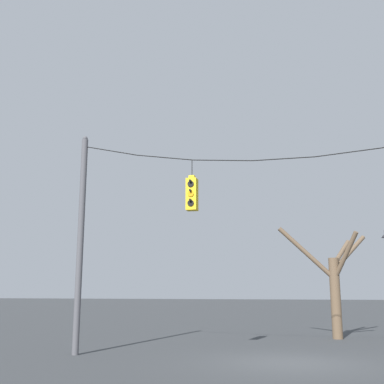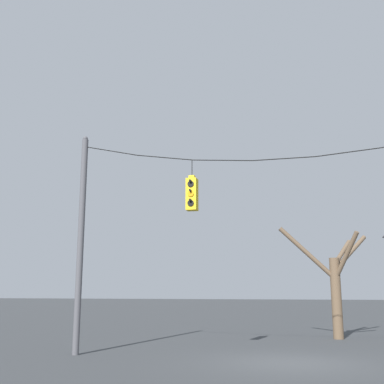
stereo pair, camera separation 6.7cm
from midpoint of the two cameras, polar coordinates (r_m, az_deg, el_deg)
The scene contains 5 objects.
ground_plane at distance 14.64m, azimuth 11.80°, elevation -19.22°, with size 200.00×200.00×0.00m, color #383A3D.
utility_pole_left at distance 16.44m, azimuth -12.95°, elevation -5.67°, with size 0.21×0.21×7.25m.
span_wire at distance 15.24m, azimuth 10.84°, elevation 4.97°, with size 13.43×0.03×0.90m.
traffic_light_near_left_pole at distance 15.33m, azimuth 0.13°, elevation -0.23°, with size 0.34×0.58×1.66m.
bare_tree at distance 21.97m, azimuth 16.74°, elevation -10.04°, with size 3.92×2.92×4.77m.
Camera 2 is at (0.68, -14.48, 2.00)m, focal length 45.00 mm.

